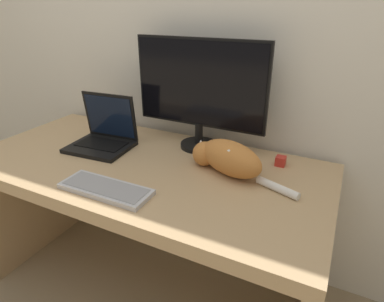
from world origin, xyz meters
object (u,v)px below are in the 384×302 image
at_px(laptop, 103,137).
at_px(cat, 227,157).
at_px(external_keyboard, 106,189).
at_px(monitor, 199,90).

height_order(laptop, cat, laptop).
xyz_separation_m(laptop, external_keyboard, (0.30, -0.34, -0.04)).
bearing_deg(laptop, cat, -3.24).
relative_size(external_keyboard, cat, 0.76).
relative_size(monitor, external_keyboard, 1.76).
height_order(laptop, external_keyboard, laptop).
distance_m(monitor, cat, 0.38).
bearing_deg(cat, external_keyboard, -116.45).
relative_size(monitor, cat, 1.34).
distance_m(external_keyboard, cat, 0.52).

